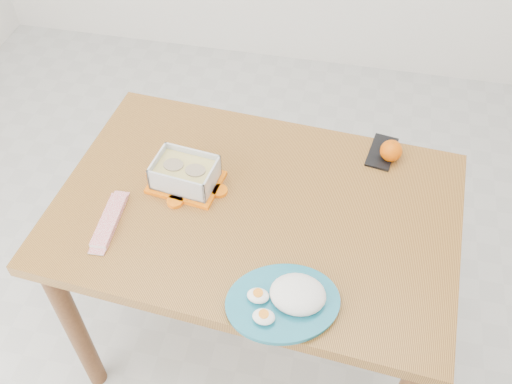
% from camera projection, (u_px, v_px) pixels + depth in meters
% --- Properties ---
extents(ground, '(3.50, 3.50, 0.00)m').
position_uv_depth(ground, '(222.00, 320.00, 2.18)').
color(ground, '#B7B7B2').
rests_on(ground, ground).
extents(dining_table, '(1.16, 0.82, 0.75)m').
position_uv_depth(dining_table, '(256.00, 231.00, 1.66)').
color(dining_table, '#A36F2E').
rests_on(dining_table, ground).
extents(food_container, '(0.21, 0.17, 0.08)m').
position_uv_depth(food_container, '(185.00, 174.00, 1.61)').
color(food_container, orange).
rests_on(food_container, dining_table).
extents(orange_fruit, '(0.07, 0.07, 0.07)m').
position_uv_depth(orange_fruit, '(391.00, 151.00, 1.68)').
color(orange_fruit, '#E56504').
rests_on(orange_fruit, dining_table).
extents(rice_plate, '(0.35, 0.35, 0.07)m').
position_uv_depth(rice_plate, '(288.00, 299.00, 1.35)').
color(rice_plate, '#176A80').
rests_on(rice_plate, dining_table).
extents(candy_bar, '(0.05, 0.18, 0.02)m').
position_uv_depth(candy_bar, '(109.00, 221.00, 1.53)').
color(candy_bar, '#B80919').
rests_on(candy_bar, dining_table).
extents(smartphone, '(0.10, 0.16, 0.01)m').
position_uv_depth(smartphone, '(382.00, 152.00, 1.72)').
color(smartphone, black).
rests_on(smartphone, dining_table).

